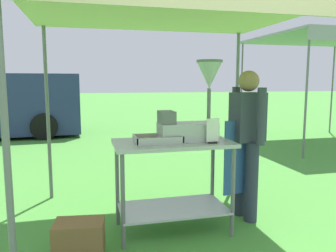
# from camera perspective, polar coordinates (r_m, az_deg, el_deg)

# --- Properties ---
(ground_plane) EXTENTS (70.00, 70.00, 0.00)m
(ground_plane) POSITION_cam_1_polar(r_m,az_deg,el_deg) (8.35, -6.50, -2.74)
(ground_plane) COLOR #478E38
(stall_canopy) EXTENTS (2.77, 2.49, 2.22)m
(stall_canopy) POSITION_cam_1_polar(r_m,az_deg,el_deg) (3.38, 0.44, 18.51)
(stall_canopy) COLOR slate
(stall_canopy) RESTS_ON ground
(donut_cart) EXTENTS (1.15, 0.63, 0.91)m
(donut_cart) POSITION_cam_1_polar(r_m,az_deg,el_deg) (3.34, 0.83, -7.05)
(donut_cart) COLOR #B7B7BC
(donut_cart) RESTS_ON ground
(donut_tray) EXTENTS (0.44, 0.29, 0.07)m
(donut_tray) POSITION_cam_1_polar(r_m,az_deg,el_deg) (3.21, -1.74, -2.46)
(donut_tray) COLOR #B7B7BC
(donut_tray) RESTS_ON donut_cart
(donut_fryer) EXTENTS (0.63, 0.28, 0.79)m
(donut_fryer) POSITION_cam_1_polar(r_m,az_deg,el_deg) (3.29, 4.31, 2.50)
(donut_fryer) COLOR #B7B7BC
(donut_fryer) RESTS_ON donut_cart
(menu_sign) EXTENTS (0.13, 0.05, 0.24)m
(menu_sign) POSITION_cam_1_polar(r_m,az_deg,el_deg) (3.19, 7.62, -1.15)
(menu_sign) COLOR black
(menu_sign) RESTS_ON donut_cart
(vendor) EXTENTS (0.46, 0.54, 1.61)m
(vendor) POSITION_cam_1_polar(r_m,az_deg,el_deg) (3.69, 13.22, -1.84)
(vendor) COLOR #2D3347
(vendor) RESTS_ON ground
(supply_crate) EXTENTS (0.45, 0.33, 0.30)m
(supply_crate) POSITION_cam_1_polar(r_m,az_deg,el_deg) (3.14, -14.88, -18.01)
(supply_crate) COLOR brown
(supply_crate) RESTS_ON ground
(neighbour_tent) EXTENTS (3.07, 2.96, 2.53)m
(neighbour_tent) POSITION_cam_1_polar(r_m,az_deg,el_deg) (8.92, 25.38, 13.08)
(neighbour_tent) COLOR slate
(neighbour_tent) RESTS_ON ground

